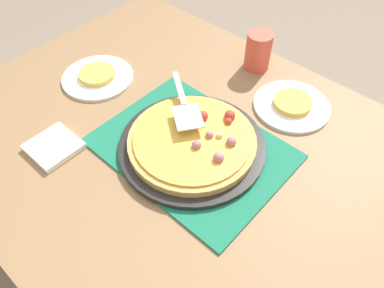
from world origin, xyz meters
name	(u,v)px	position (x,y,z in m)	size (l,w,h in m)	color
ground_plane	(192,267)	(0.00, 0.00, 0.00)	(8.00, 8.00, 0.00)	#84705B
dining_table	(192,174)	(0.00, 0.00, 0.64)	(1.40, 1.00, 0.75)	olive
placemat	(192,148)	(0.00, 0.00, 0.75)	(0.48, 0.36, 0.01)	#196B4C
pizza_pan	(192,146)	(0.00, 0.00, 0.76)	(0.38, 0.38, 0.01)	black
pizza	(193,140)	(0.00, 0.00, 0.78)	(0.33, 0.33, 0.05)	tan
plate_near_left	(98,77)	(0.41, -0.02, 0.76)	(0.22, 0.22, 0.01)	white
plate_far_right	(292,106)	(-0.11, -0.31, 0.76)	(0.22, 0.22, 0.01)	white
served_slice_left	(97,74)	(0.41, -0.02, 0.77)	(0.11, 0.11, 0.02)	#EAB747
served_slice_right	(292,102)	(-0.11, -0.31, 0.77)	(0.11, 0.11, 0.02)	gold
cup_far	(258,51)	(0.08, -0.40, 0.81)	(0.08, 0.08, 0.12)	#E04C38
pizza_server	(184,104)	(0.08, -0.06, 0.82)	(0.21, 0.17, 0.01)	silver
napkin_stack	(54,147)	(0.27, 0.24, 0.76)	(0.12, 0.12, 0.02)	white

